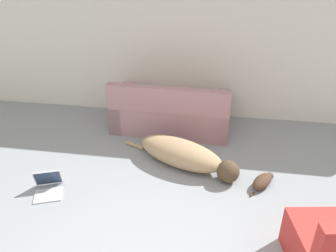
% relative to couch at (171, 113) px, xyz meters
% --- Properties ---
extents(wall_back, '(7.68, 0.06, 2.46)m').
position_rel_couch_xyz_m(wall_back, '(0.19, 0.64, 0.95)').
color(wall_back, silver).
rests_on(wall_back, ground_plane).
extents(couch, '(1.85, 0.91, 0.83)m').
position_rel_couch_xyz_m(couch, '(0.00, 0.00, 0.00)').
color(couch, '#A3757A').
rests_on(couch, ground_plane).
extents(dog, '(1.67, 0.94, 0.34)m').
position_rel_couch_xyz_m(dog, '(0.33, -0.99, -0.11)').
color(dog, '#A38460').
rests_on(dog, ground_plane).
extents(cat, '(0.35, 0.46, 0.14)m').
position_rel_couch_xyz_m(cat, '(1.33, -1.27, -0.21)').
color(cat, '#473323').
rests_on(cat, ground_plane).
extents(laptop_open, '(0.42, 0.45, 0.25)m').
position_rel_couch_xyz_m(laptop_open, '(-1.22, -1.77, -0.20)').
color(laptop_open, '#B7B7BC').
rests_on(laptop_open, ground_plane).
extents(side_chair, '(0.69, 0.77, 0.77)m').
position_rel_couch_xyz_m(side_chair, '(1.75, -2.43, -0.02)').
color(side_chair, '#B72D28').
rests_on(side_chair, ground_plane).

